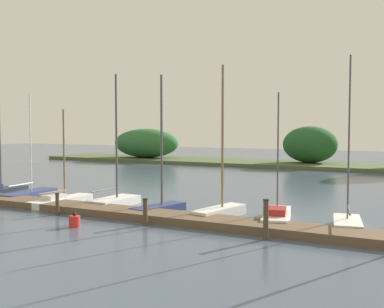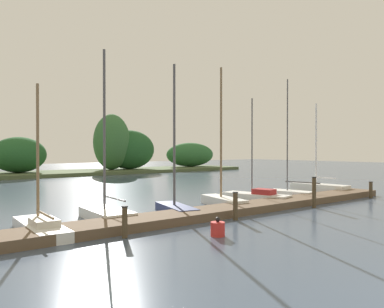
% 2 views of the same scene
% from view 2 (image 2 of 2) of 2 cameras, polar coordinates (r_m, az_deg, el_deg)
% --- Properties ---
extents(dock_pier, '(30.71, 1.80, 0.35)m').
position_cam_2_polar(dock_pier, '(15.21, -3.52, -9.76)').
color(dock_pier, brown).
rests_on(dock_pier, ground).
extents(far_shore, '(62.95, 8.00, 7.49)m').
position_cam_2_polar(far_shore, '(45.94, -20.64, -0.26)').
color(far_shore, '#4C5B38').
rests_on(far_shore, ground).
extents(sailboat_3, '(1.17, 4.34, 5.26)m').
position_cam_2_polar(sailboat_3, '(14.31, -22.27, -10.01)').
color(sailboat_3, white).
rests_on(sailboat_3, ground).
extents(sailboat_4, '(1.49, 3.56, 7.14)m').
position_cam_2_polar(sailboat_4, '(16.24, -13.10, -8.45)').
color(sailboat_4, white).
rests_on(sailboat_4, ground).
extents(sailboat_5, '(1.64, 3.41, 6.88)m').
position_cam_2_polar(sailboat_5, '(17.35, -2.62, -7.69)').
color(sailboat_5, navy).
rests_on(sailboat_5, ground).
extents(sailboat_6, '(1.60, 3.57, 7.21)m').
position_cam_2_polar(sailboat_6, '(19.57, 4.58, -6.70)').
color(sailboat_6, white).
rests_on(sailboat_6, ground).
extents(sailboat_7, '(1.95, 4.17, 5.86)m').
position_cam_2_polar(sailboat_7, '(21.59, 9.55, -6.35)').
color(sailboat_7, white).
rests_on(sailboat_7, ground).
extents(sailboat_8, '(1.62, 3.46, 7.29)m').
position_cam_2_polar(sailboat_8, '(23.93, 14.51, -5.65)').
color(sailboat_8, white).
rests_on(sailboat_8, ground).
extents(sailboat_9, '(1.33, 4.19, 6.11)m').
position_cam_2_polar(sailboat_9, '(27.18, 18.59, -4.80)').
color(sailboat_9, white).
rests_on(sailboat_9, ground).
extents(mooring_piling_2, '(0.21, 0.21, 1.07)m').
position_cam_2_polar(mooring_piling_2, '(12.74, -10.24, -10.15)').
color(mooring_piling_2, '#4C3D28').
rests_on(mooring_piling_2, ground).
extents(mooring_piling_3, '(0.23, 0.23, 1.17)m').
position_cam_2_polar(mooring_piling_3, '(15.74, 6.64, -7.87)').
color(mooring_piling_3, '#4C3D28').
rests_on(mooring_piling_3, ground).
extents(mooring_piling_4, '(0.23, 0.23, 1.56)m').
position_cam_2_polar(mooring_piling_4, '(19.90, 18.14, -5.56)').
color(mooring_piling_4, '#4C3D28').
rests_on(mooring_piling_4, ground).
extents(mooring_piling_5, '(0.24, 0.24, 1.00)m').
position_cam_2_polar(mooring_piling_5, '(25.15, 25.63, -4.94)').
color(mooring_piling_5, '#4C3D28').
rests_on(mooring_piling_5, ground).
extents(channel_buoy_0, '(0.48, 0.48, 0.65)m').
position_cam_2_polar(channel_buoy_0, '(12.89, 3.94, -11.31)').
color(channel_buoy_0, red).
rests_on(channel_buoy_0, ground).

